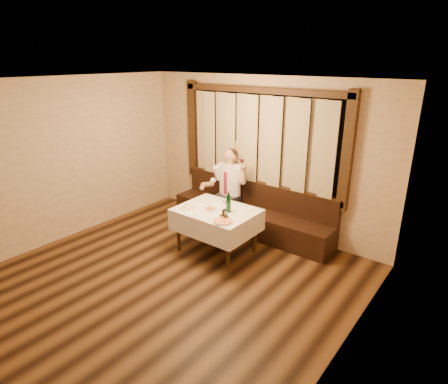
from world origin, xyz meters
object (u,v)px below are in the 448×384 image
Objects in this scene: pasta_red at (210,208)px; banquette at (251,215)px; pasta_cream at (188,206)px; cruet_caddy at (224,215)px; green_bottle at (229,203)px; pizza at (223,221)px; dining_table at (216,215)px; seated_man at (228,183)px.

banquette is at bearing 86.20° from pasta_red.
pasta_red is at bearing -93.80° from banquette.
pasta_cream is (-0.34, -0.17, 0.00)m from pasta_red.
banquette reaches higher than cruet_caddy.
green_bottle is at bearing 19.53° from pasta_red.
pasta_red reaches higher than pizza.
pasta_red is 0.38m from pasta_cream.
seated_man is at bearing 117.21° from dining_table.
pizza is at bearing -74.10° from banquette.
dining_table is (0.00, -1.02, 0.34)m from banquette.
pasta_cream is at bearing -86.66° from seated_man.
pizza is 0.90× the size of green_bottle.
pasta_red is at bearing -67.87° from seated_man.
green_bottle is (-0.17, 0.36, 0.13)m from pizza.
banquette is at bearing 90.00° from dining_table.
pasta_red is at bearing -160.47° from green_bottle.
banquette is 2.13× the size of seated_man.
green_bottle is at bearing -52.13° from seated_man.
dining_table is at bearing 139.64° from pizza.
pasta_cream is 1.17m from seated_man.
pasta_red is 0.91× the size of pasta_cream.
seated_man reaches higher than pasta_cream.
pasta_red is at bearing 176.35° from cruet_caddy.
pasta_red is at bearing 26.22° from pasta_cream.
banquette is at bearing 105.90° from pizza.
seated_man is (-0.78, 1.12, 0.05)m from cruet_caddy.
pizza is (0.38, -0.33, 0.12)m from dining_table.
pasta_cream is (-0.41, -0.23, 0.14)m from dining_table.
cruet_caddy reaches higher than dining_table.
cruet_caddy is at bearing -75.95° from banquette.
pasta_red is at bearing -136.80° from dining_table.
pasta_red is at bearing 150.48° from pizza.
banquette reaches higher than pasta_cream.
pasta_cream is 0.72m from cruet_caddy.
pizza is at bearing -55.54° from seated_man.
dining_table is at bearing 29.73° from pasta_cream.
seated_man is (-0.48, 0.93, 0.21)m from dining_table.
cruet_caddy is at bearing -31.45° from dining_table.
seated_man reaches higher than banquette.
dining_table is 1.07m from seated_man.
pasta_red is 0.33m from green_bottle.
pasta_red is 1.08m from seated_man.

